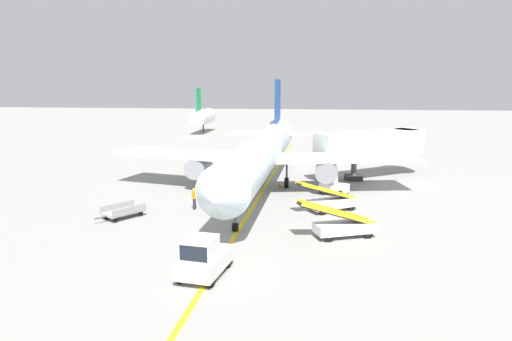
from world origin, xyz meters
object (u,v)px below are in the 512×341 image
at_px(belt_loader_aft_hold, 343,225).
at_px(safety_cone_nose_right, 233,183).
at_px(jet_bridge, 378,143).
at_px(baggage_tug_near_wing, 333,184).
at_px(pushback_tug, 203,258).
at_px(airliner, 261,153).
at_px(baggage_cart_loaded, 123,212).
at_px(safety_cone_nose_left, 279,185).
at_px(ground_crew_marshaller, 194,198).
at_px(belt_loader_forward_hold, 331,201).

bearing_deg(belt_loader_aft_hold, safety_cone_nose_right, 124.48).
xyz_separation_m(jet_bridge, baggage_tug_near_wing, (-4.87, -8.44, -2.62)).
xyz_separation_m(pushback_tug, safety_cone_nose_right, (-2.31, 21.11, -0.77)).
xyz_separation_m(airliner, pushback_tug, (-0.61, -19.46, -2.42)).
relative_size(airliner, baggage_cart_loaded, 9.84).
bearing_deg(baggage_cart_loaded, baggage_tug_near_wing, 31.03).
relative_size(baggage_tug_near_wing, belt_loader_aft_hold, 0.53).
bearing_deg(safety_cone_nose_left, ground_crew_marshaller, -124.89).
distance_m(safety_cone_nose_left, safety_cone_nose_right, 4.51).
bearing_deg(jet_bridge, safety_cone_nose_left, -147.20).
bearing_deg(safety_cone_nose_left, pushback_tug, -96.01).
bearing_deg(baggage_cart_loaded, safety_cone_nose_left, 47.42).
relative_size(belt_loader_forward_hold, safety_cone_nose_left, 10.98).
distance_m(airliner, safety_cone_nose_left, 3.80).
bearing_deg(ground_crew_marshaller, baggage_cart_loaded, -147.54).
bearing_deg(belt_loader_aft_hold, pushback_tug, -135.67).
relative_size(belt_loader_aft_hold, baggage_cart_loaded, 1.43).
xyz_separation_m(airliner, belt_loader_aft_hold, (6.68, -12.34, -2.64)).
height_order(safety_cone_nose_left, safety_cone_nose_right, same).
distance_m(belt_loader_forward_hold, baggage_cart_loaded, 15.49).
height_order(pushback_tug, baggage_cart_loaded, pushback_tug).
bearing_deg(airliner, ground_crew_marshaller, -121.22).
xyz_separation_m(baggage_tug_near_wing, ground_crew_marshaller, (-10.77, -6.33, -0.02)).
distance_m(baggage_tug_near_wing, belt_loader_forward_hold, 5.39).
xyz_separation_m(jet_bridge, safety_cone_nose_left, (-9.71, -6.26, -3.32)).
height_order(belt_loader_aft_hold, ground_crew_marshaller, belt_loader_aft_hold).
distance_m(airliner, baggage_tug_near_wing, 6.94).
bearing_deg(airliner, belt_loader_forward_hold, -45.53).
bearing_deg(safety_cone_nose_left, belt_loader_aft_hold, -69.51).
distance_m(airliner, belt_loader_forward_hold, 9.13).
xyz_separation_m(airliner, ground_crew_marshaller, (-4.35, -7.18, -2.51)).
height_order(baggage_tug_near_wing, ground_crew_marshaller, baggage_tug_near_wing).
height_order(jet_bridge, baggage_cart_loaded, jet_bridge).
height_order(jet_bridge, safety_cone_nose_left, jet_bridge).
bearing_deg(belt_loader_forward_hold, baggage_cart_loaded, -165.70).
bearing_deg(jet_bridge, ground_crew_marshaller, -136.65).
relative_size(jet_bridge, ground_crew_marshaller, 6.98).
bearing_deg(baggage_tug_near_wing, belt_loader_aft_hold, -88.68).
bearing_deg(ground_crew_marshaller, belt_loader_aft_hold, -25.04).
bearing_deg(baggage_tug_near_wing, belt_loader_forward_hold, -93.14).
relative_size(baggage_cart_loaded, safety_cone_nose_right, 8.14).
bearing_deg(pushback_tug, safety_cone_nose_left, 83.99).
xyz_separation_m(pushback_tug, safety_cone_nose_left, (2.19, 20.79, -0.77)).
distance_m(airliner, pushback_tug, 19.62).
height_order(jet_bridge, pushback_tug, jet_bridge).
bearing_deg(jet_bridge, baggage_cart_loaded, -138.82).
height_order(airliner, pushback_tug, airliner).
bearing_deg(belt_loader_forward_hold, baggage_tug_near_wing, 86.86).
bearing_deg(pushback_tug, baggage_cart_loaded, 131.36).
relative_size(jet_bridge, belt_loader_forward_hold, 2.45).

